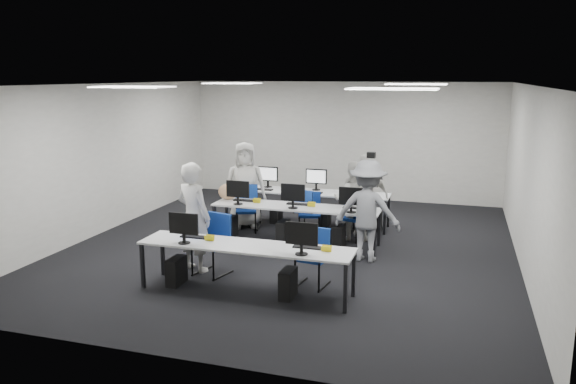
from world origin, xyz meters
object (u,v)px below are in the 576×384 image
(chair_1, at_px, (313,268))
(photographer, at_px, (367,211))
(chair_6, at_px, (308,219))
(student_3, at_px, (363,195))
(student_0, at_px, (194,217))
(chair_7, at_px, (359,220))
(student_1, at_px, (353,200))
(chair_0, at_px, (213,256))
(desk_front, at_px, (246,248))
(chair_2, at_px, (246,218))
(desk_mid, at_px, (296,209))
(chair_3, at_px, (310,223))
(chair_5, at_px, (248,213))
(chair_4, at_px, (352,226))
(student_2, at_px, (245,185))

(chair_1, relative_size, photographer, 0.50)
(chair_6, height_order, student_3, student_3)
(student_0, bearing_deg, student_3, -110.34)
(photographer, bearing_deg, chair_1, 71.12)
(chair_7, xyz_separation_m, student_1, (-0.07, -0.32, 0.48))
(chair_0, distance_m, chair_1, 1.68)
(desk_front, relative_size, student_3, 1.95)
(desk_front, height_order, photographer, photographer)
(chair_2, xyz_separation_m, chair_6, (1.25, 0.21, 0.03))
(desk_mid, distance_m, chair_7, 1.45)
(chair_3, distance_m, photographer, 1.86)
(student_3, bearing_deg, desk_front, -113.82)
(chair_5, height_order, student_0, student_0)
(chair_2, xyz_separation_m, student_1, (2.19, 0.08, 0.51))
(chair_5, distance_m, student_1, 2.30)
(chair_7, bearing_deg, chair_4, -86.66)
(chair_5, bearing_deg, photographer, -39.29)
(desk_mid, bearing_deg, student_1, 31.91)
(chair_3, height_order, photographer, photographer)
(desk_mid, xyz_separation_m, student_0, (-1.16, -1.93, 0.22))
(chair_3, relative_size, chair_6, 0.93)
(student_0, relative_size, student_1, 1.16)
(chair_3, xyz_separation_m, chair_5, (-1.40, 0.22, 0.03))
(desk_mid, height_order, chair_1, chair_1)
(chair_4, distance_m, student_3, 0.68)
(student_1, xyz_separation_m, student_2, (-2.33, 0.23, 0.13))
(desk_front, height_order, chair_1, chair_1)
(chair_6, bearing_deg, chair_2, -156.85)
(student_1, bearing_deg, student_3, -123.91)
(chair_1, distance_m, chair_3, 2.71)
(chair_6, bearing_deg, photographer, -29.75)
(chair_5, bearing_deg, desk_front, -81.90)
(chair_2, relative_size, chair_5, 0.87)
(chair_3, distance_m, chair_6, 0.21)
(student_2, bearing_deg, chair_3, -34.48)
(student_0, bearing_deg, chair_3, -99.14)
(desk_front, height_order, chair_3, chair_3)
(chair_4, relative_size, student_2, 0.47)
(chair_4, height_order, student_3, student_3)
(chair_0, bearing_deg, student_0, -179.91)
(chair_6, relative_size, student_0, 0.52)
(chair_5, bearing_deg, chair_2, -91.30)
(chair_7, bearing_deg, desk_mid, -125.77)
(desk_mid, relative_size, chair_5, 3.29)
(desk_front, height_order, student_3, student_3)
(chair_6, xyz_separation_m, student_2, (-1.39, 0.10, 0.61))
(chair_0, distance_m, student_1, 3.21)
(chair_2, bearing_deg, student_0, -109.08)
(student_3, bearing_deg, chair_6, -175.99)
(chair_1, distance_m, chair_6, 2.91)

